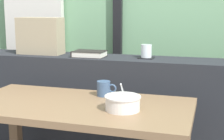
% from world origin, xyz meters
% --- Properties ---
extents(curtain_left_panel, '(0.56, 0.06, 2.50)m').
position_xyz_m(curtain_left_panel, '(-0.89, 1.11, 1.25)').
color(curtain_left_panel, silver).
rests_on(curtain_left_panel, ground).
extents(dark_console_ledge, '(2.80, 0.31, 0.86)m').
position_xyz_m(dark_console_ledge, '(0.00, 0.55, 0.43)').
color(dark_console_ledge, '#23262B').
rests_on(dark_console_ledge, ground).
extents(breakfast_table, '(1.18, 0.59, 0.69)m').
position_xyz_m(breakfast_table, '(-0.00, -0.04, 0.58)').
color(breakfast_table, brown).
rests_on(breakfast_table, ground).
extents(coaster_square, '(0.10, 0.10, 0.00)m').
position_xyz_m(coaster_square, '(0.24, 0.56, 0.86)').
color(coaster_square, black).
rests_on(coaster_square, dark_console_ledge).
extents(juice_glass, '(0.07, 0.07, 0.09)m').
position_xyz_m(juice_glass, '(0.24, 0.56, 0.90)').
color(juice_glass, white).
rests_on(juice_glass, coaster_square).
extents(closed_book, '(0.21, 0.15, 0.04)m').
position_xyz_m(closed_book, '(-0.14, 0.52, 0.88)').
color(closed_book, black).
rests_on(closed_book, dark_console_ledge).
extents(throw_pillow, '(0.32, 0.14, 0.26)m').
position_xyz_m(throw_pillow, '(-0.53, 0.55, 0.99)').
color(throw_pillow, tan).
rests_on(throw_pillow, dark_console_ledge).
extents(soup_bowl, '(0.18, 0.18, 0.14)m').
position_xyz_m(soup_bowl, '(0.25, -0.08, 0.73)').
color(soup_bowl, silver).
rests_on(soup_bowl, breakfast_table).
extents(ceramic_mug, '(0.11, 0.08, 0.08)m').
position_xyz_m(ceramic_mug, '(0.08, 0.15, 0.73)').
color(ceramic_mug, '#3D567A').
rests_on(ceramic_mug, breakfast_table).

